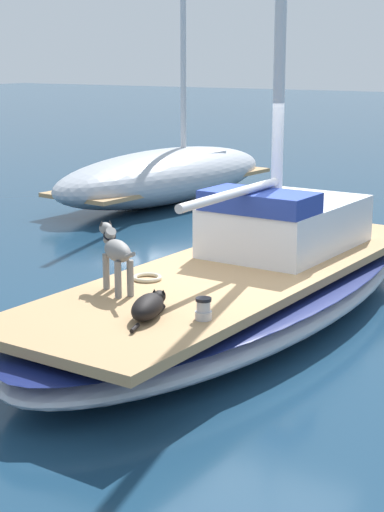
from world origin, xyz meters
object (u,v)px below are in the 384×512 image
Objects in this scene: deck_winch at (203,309)px; coiled_rope at (147,278)px; sailboat_main at (237,295)px; dog_black at (149,306)px; moored_boat_port_side at (165,175)px; dog_grey at (116,252)px.

coiled_rope is at bearing 145.20° from deck_winch.
sailboat_main is at bearing 58.50° from coiled_rope.
dog_black is 0.52m from deck_winch.
sailboat_main is at bearing 109.57° from deck_winch.
moored_boat_port_side is at bearing 123.00° from dog_black.
deck_winch reaches higher than sailboat_main.
dog_black is at bearing -57.00° from moored_boat_port_side.
dog_grey is at bearing -90.26° from coiled_rope.
moored_boat_port_side reaches higher than dog_black.
dog_black reaches higher than deck_winch.
dog_grey is 9.10m from moored_boat_port_side.
deck_winch is at bearing -54.07° from moored_boat_port_side.
sailboat_main is 1.80m from dog_grey.
sailboat_main is at bearing 68.50° from dog_grey.
sailboat_main is at bearing -50.21° from moored_boat_port_side.
dog_black is 1.33m from coiled_rope.
deck_winch is at bearing 23.71° from dog_black.
coiled_rope is (-0.78, 1.08, -0.08)m from dog_black.
coiled_rope is at bearing 125.76° from dog_black.
dog_grey is (-0.60, -1.52, 0.75)m from sailboat_main.
dog_black is 1.00m from dog_grey.
deck_winch is at bearing -14.43° from dog_grey.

